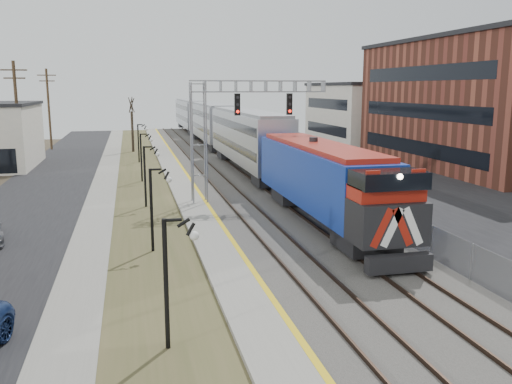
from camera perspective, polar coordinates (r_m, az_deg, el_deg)
name	(u,v)px	position (r m, az deg, el deg)	size (l,w,h in m)	color
street_west	(40,192)	(43.30, -21.75, -0.03)	(7.00, 120.00, 0.04)	black
sidewalk	(103,190)	(42.84, -15.80, 0.25)	(2.00, 120.00, 0.08)	gray
grass_median	(143,188)	(42.79, -11.79, 0.41)	(4.00, 120.00, 0.06)	#444725
platform	(182,185)	(42.94, -7.79, 0.70)	(2.00, 120.00, 0.24)	gray
ballast_bed	(244,183)	(43.68, -1.25, 0.94)	(8.00, 120.00, 0.20)	#595651
parking_lot	(381,179)	(47.59, 13.04, 1.39)	(16.00, 120.00, 0.04)	black
platform_edge	(193,183)	(43.01, -6.63, 0.91)	(0.24, 120.00, 0.01)	gold
track_near	(220,182)	(43.29, -3.84, 1.07)	(1.58, 120.00, 0.15)	#2D2119
track_far	(262,180)	(43.97, 0.66, 1.24)	(1.58, 120.00, 0.15)	#2D2119
train	(219,129)	(64.43, -3.88, 6.66)	(3.00, 85.85, 5.33)	#123097
signal_gantry	(224,120)	(35.67, -3.35, 7.57)	(9.00, 1.07, 8.15)	gray
lampposts	(151,210)	(26.02, -10.96, -1.83)	(0.14, 62.14, 4.00)	black
fence	(294,173)	(44.60, 4.04, 2.04)	(0.04, 120.00, 1.60)	gray
bare_trees	(30,151)	(46.94, -22.70, 4.01)	(12.30, 42.30, 5.95)	#382D23
car_lot_d	(354,182)	(41.00, 10.28, 1.07)	(2.17, 5.35, 1.55)	navy
car_lot_e	(377,190)	(38.22, 12.60, 0.16)	(1.66, 4.12, 1.40)	slate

